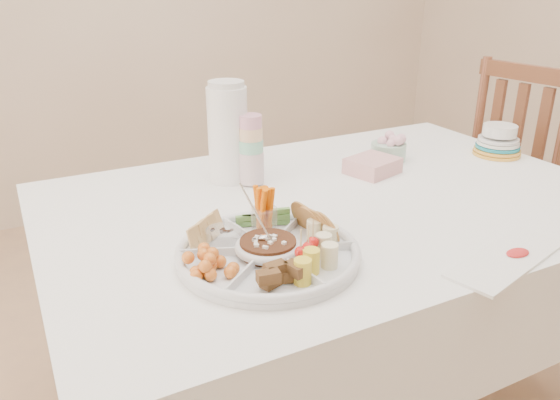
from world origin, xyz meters
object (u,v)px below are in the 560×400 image
thermos (228,131)px  plate_stack (498,141)px  dining_table (333,317)px  party_tray (268,250)px  chair (479,202)px

thermos → plate_stack: thermos is taller
dining_table → party_tray: (-0.32, -0.22, 0.40)m
dining_table → plate_stack: bearing=6.5°
thermos → party_tray: bearing=-103.1°
chair → plate_stack: bearing=-137.3°
chair → dining_table: bearing=-171.2°
dining_table → party_tray: party_tray is taller
dining_table → thermos: (-0.20, 0.26, 0.52)m
chair → party_tray: size_ratio=2.68×
thermos → dining_table: bearing=-52.3°
party_tray → thermos: thermos is taller
dining_table → plate_stack: plate_stack is taller
thermos → plate_stack: (0.88, -0.19, -0.10)m
chair → thermos: thermos is taller
chair → party_tray: chair is taller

